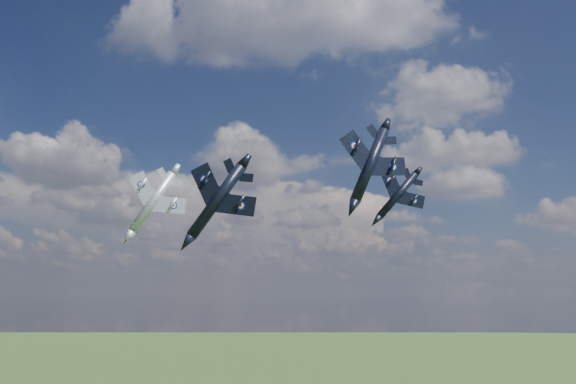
% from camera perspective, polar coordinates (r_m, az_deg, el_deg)
% --- Properties ---
extents(jet_lead_navy, '(12.26, 16.97, 9.74)m').
position_cam_1_polar(jet_lead_navy, '(78.74, -7.25, -0.88)').
color(jet_lead_navy, black).
extents(jet_right_navy, '(15.71, 17.65, 7.02)m').
position_cam_1_polar(jet_right_navy, '(72.93, 8.31, 2.75)').
color(jet_right_navy, black).
extents(jet_high_navy, '(12.92, 16.98, 9.67)m').
position_cam_1_polar(jet_high_navy, '(111.15, 11.07, -0.34)').
color(jet_high_navy, black).
extents(jet_left_silver, '(14.74, 17.91, 8.68)m').
position_cam_1_polar(jet_left_silver, '(93.46, -13.58, -1.00)').
color(jet_left_silver, '#B0B4BC').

